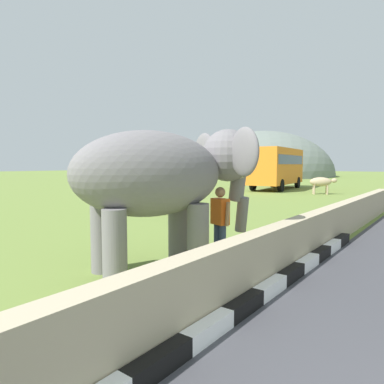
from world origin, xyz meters
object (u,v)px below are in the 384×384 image
Objects in this scene: cow_mid at (321,182)px; elephant at (166,176)px; bus_orange at (277,165)px; person_handler at (220,220)px; cow_near at (173,194)px.

elephant is at bearing -171.72° from cow_mid.
elephant is at bearing -161.72° from bus_orange.
bus_orange reaches higher than person_handler.
cow_mid is at bearing 10.37° from person_handler.
cow_near is at bearing 171.14° from cow_mid.
cow_mid is at bearing 8.28° from elephant.
person_handler is at bearing -169.63° from cow_mid.
cow_near is at bearing -171.54° from bus_orange.
elephant reaches higher than cow_mid.
bus_orange is 5.57m from cow_mid.
bus_orange reaches higher than cow_mid.
cow_mid is at bearing -121.42° from bus_orange.
bus_orange is at bearing 58.58° from cow_mid.
bus_orange is 16.90m from cow_near.
person_handler is (1.20, -0.53, -0.99)m from elephant.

